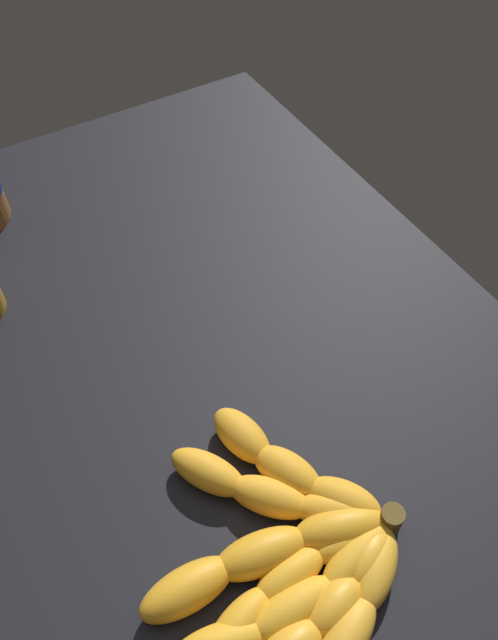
# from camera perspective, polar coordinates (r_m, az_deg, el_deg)

# --- Properties ---
(ground_plane) EXTENTS (0.89, 0.62, 0.03)m
(ground_plane) POSITION_cam_1_polar(r_m,az_deg,el_deg) (0.69, -3.96, -2.79)
(ground_plane) COLOR black
(banana_bunch) EXTENTS (0.26, 0.23, 0.04)m
(banana_bunch) POSITION_cam_1_polar(r_m,az_deg,el_deg) (0.55, 4.10, -20.59)
(banana_bunch) COLOR gold
(banana_bunch) RESTS_ON ground_plane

